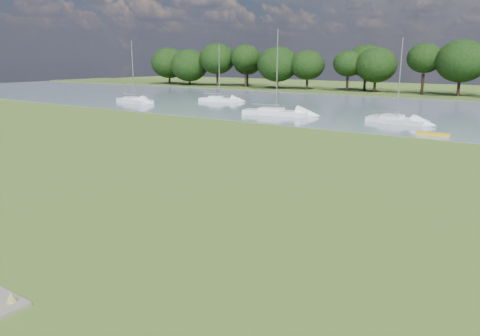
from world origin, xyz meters
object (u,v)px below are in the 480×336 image
Objects in this scene: kayak at (433,134)px; sailboat_5 at (134,99)px; sailboat_3 at (276,111)px; sailboat_4 at (396,119)px; sailboat_2 at (396,117)px; sailboat_1 at (219,98)px.

kayak is 44.41m from sailboat_5.
sailboat_3 is 1.14× the size of sailboat_4.
sailboat_2 is 0.81× the size of sailboat_3.
sailboat_4 reaches higher than sailboat_2.
kayak is 7.83m from sailboat_4.
sailboat_1 is 18.71m from sailboat_3.
sailboat_5 is (-38.94, -0.17, 0.03)m from sailboat_4.
sailboat_3 reaches higher than sailboat_1.
sailboat_1 reaches higher than sailboat_2.
sailboat_1 is at bearing 179.48° from sailboat_2.
sailboat_2 is 0.89× the size of sailboat_5.
sailboat_2 is 38.67m from sailboat_5.
kayak is 0.32× the size of sailboat_4.
sailboat_3 is 13.83m from sailboat_4.
sailboat_1 is 0.87× the size of sailboat_3.
sailboat_3 is at bearing 164.38° from kayak.
kayak is 19.50m from sailboat_3.
sailboat_5 is (-38.65, -1.16, 0.03)m from sailboat_2.
sailboat_5 is at bearing -153.31° from sailboat_1.
sailboat_4 reaches higher than kayak.
sailboat_4 is 0.95× the size of sailboat_5.
sailboat_5 reaches higher than kayak.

